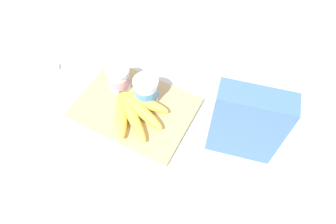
# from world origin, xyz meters

# --- Properties ---
(ground_plane) EXTENTS (2.40, 2.40, 0.00)m
(ground_plane) POSITION_xyz_m (0.00, 0.00, 0.00)
(ground_plane) COLOR silver
(cutting_board) EXTENTS (0.35, 0.25, 0.02)m
(cutting_board) POSITION_xyz_m (0.00, 0.00, 0.01)
(cutting_board) COLOR tan
(cutting_board) RESTS_ON ground_plane
(cereal_box) EXTENTS (0.19, 0.10, 0.25)m
(cereal_box) POSITION_xyz_m (0.33, 0.03, 0.12)
(cereal_box) COLOR #4770B7
(cereal_box) RESTS_ON ground_plane
(yogurt_cup_front) EXTENTS (0.07, 0.07, 0.08)m
(yogurt_cup_front) POSITION_xyz_m (-0.08, 0.05, 0.06)
(yogurt_cup_front) COLOR white
(yogurt_cup_front) RESTS_ON cutting_board
(yogurt_cup_back) EXTENTS (0.08, 0.08, 0.09)m
(yogurt_cup_back) POSITION_xyz_m (0.02, 0.04, 0.06)
(yogurt_cup_back) COLOR white
(yogurt_cup_back) RESTS_ON cutting_board
(banana_bunch) EXTENTS (0.19, 0.17, 0.03)m
(banana_bunch) POSITION_xyz_m (0.02, -0.02, 0.03)
(banana_bunch) COLOR yellow
(banana_bunch) RESTS_ON cutting_board
(spoon) EXTENTS (0.13, 0.05, 0.01)m
(spoon) POSITION_xyz_m (-0.31, 0.02, 0.01)
(spoon) COLOR silver
(spoon) RESTS_ON ground_plane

